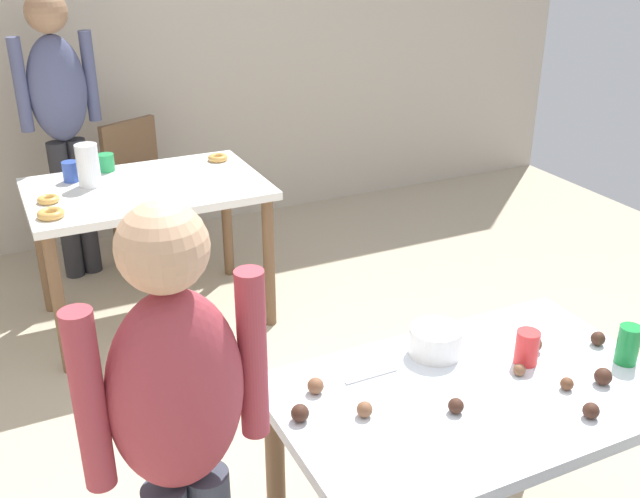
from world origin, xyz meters
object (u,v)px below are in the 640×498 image
dining_table_far (148,204)px  person_adult_far (61,112)px  dining_table_near (471,422)px  pitcher_far (88,165)px  chair_far_table (144,184)px  soda_can (628,345)px  person_girl_near (181,437)px  mixing_bowl (435,341)px

dining_table_far → person_adult_far: person_adult_far is taller
dining_table_near → person_adult_far: person_adult_far is taller
dining_table_far → pitcher_far: size_ratio=5.42×
dining_table_far → chair_far_table: 0.77m
dining_table_near → soda_can: soda_can is taller
chair_far_table → person_girl_near: (-0.55, -2.86, 0.37)m
dining_table_near → person_girl_near: 0.87m
pitcher_far → person_girl_near: bearing=-94.2°
dining_table_near → dining_table_far: size_ratio=0.98×
soda_can → pitcher_far: size_ratio=0.57×
soda_can → pitcher_far: pitcher_far is taller
person_adult_far → dining_table_far: bearing=-69.2°
person_girl_near → person_adult_far: size_ratio=0.89×
soda_can → mixing_bowl: bearing=149.4°
dining_table_near → person_girl_near: person_girl_near is taller
mixing_bowl → soda_can: 0.57m
chair_far_table → person_adult_far: bearing=-177.9°
dining_table_near → chair_far_table: 2.89m
person_adult_far → pitcher_far: person_adult_far is taller
dining_table_near → pitcher_far: pitcher_far is taller
person_girl_near → person_adult_far: person_adult_far is taller
dining_table_far → chair_far_table: (0.14, 0.74, -0.15)m
pitcher_far → mixing_bowl: bearing=-71.3°
person_girl_near → soda_can: person_girl_near is taller
dining_table_near → soda_can: (0.50, -0.08, 0.17)m
dining_table_near → pitcher_far: bearing=106.9°
chair_far_table → mixing_bowl: bearing=-83.6°
person_girl_near → mixing_bowl: size_ratio=9.04×
person_adult_far → soda_can: size_ratio=13.36×
dining_table_far → person_girl_near: size_ratio=0.79×
person_girl_near → pitcher_far: size_ratio=6.84×
dining_table_near → mixing_bowl: (0.01, 0.21, 0.16)m
dining_table_far → person_adult_far: (-0.28, 0.72, 0.34)m
dining_table_near → soda_can: size_ratio=9.22×
dining_table_far → dining_table_near: bearing=-78.6°
dining_table_far → soda_can: soda_can is taller
chair_far_table → mixing_bowl: 2.69m
chair_far_table → soda_can: 3.07m
dining_table_far → pitcher_far: 0.34m
soda_can → person_adult_far: bearing=112.3°
chair_far_table → mixing_bowl: (0.30, -2.66, 0.30)m
soda_can → pitcher_far: bearing=116.9°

